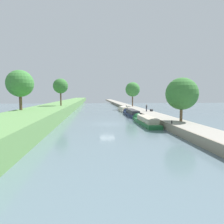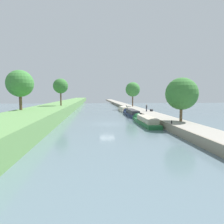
{
  "view_description": "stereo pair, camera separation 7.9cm",
  "coord_description": "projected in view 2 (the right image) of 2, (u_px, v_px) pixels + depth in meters",
  "views": [
    {
      "loc": [
        -2.43,
        -34.38,
        5.09
      ],
      "look_at": [
        1.93,
        11.79,
        1.0
      ],
      "focal_mm": 32.32,
      "sensor_mm": 36.0,
      "label": 1
    },
    {
      "loc": [
        -2.35,
        -34.38,
        5.09
      ],
      "look_at": [
        1.93,
        11.79,
        1.0
      ],
      "focal_mm": 32.32,
      "sensor_mm": 36.0,
      "label": 2
    }
  ],
  "objects": [
    {
      "name": "narrowboat_navy",
      "position": [
        131.0,
        113.0,
        48.13
      ],
      "size": [
        1.98,
        13.68,
        2.13
      ],
      "color": "#141E42",
      "rests_on": "ground_plane"
    },
    {
      "name": "tree_rightbank_near",
      "position": [
        182.0,
        94.0,
        30.08
      ],
      "size": [
        4.81,
        4.81,
        6.55
      ],
      "color": "brown",
      "rests_on": "right_towpath"
    },
    {
      "name": "person_walking",
      "position": [
        147.0,
        108.0,
        47.59
      ],
      "size": [
        0.34,
        0.34,
        1.66
      ],
      "color": "#282D42",
      "rests_on": "right_towpath"
    },
    {
      "name": "mooring_bollard_near",
      "position": [
        172.0,
        122.0,
        27.91
      ],
      "size": [
        0.16,
        0.16,
        0.45
      ],
      "color": "black",
      "rests_on": "right_towpath"
    },
    {
      "name": "left_grassy_bank",
      "position": [
        34.0,
        118.0,
        33.54
      ],
      "size": [
        8.09,
        260.0,
        2.33
      ],
      "color": "#5B894C",
      "rests_on": "ground_plane"
    },
    {
      "name": "narrowboat_cream",
      "position": [
        123.0,
        109.0,
        60.97
      ],
      "size": [
        1.86,
        10.57,
        2.0
      ],
      "color": "beige",
      "rests_on": "ground_plane"
    },
    {
      "name": "mooring_bollard_far",
      "position": [
        127.0,
        106.0,
        65.64
      ],
      "size": [
        0.16,
        0.16,
        0.45
      ],
      "color": "black",
      "rests_on": "right_towpath"
    },
    {
      "name": "right_towpath",
      "position": [
        164.0,
        120.0,
        35.65
      ],
      "size": [
        3.91,
        260.0,
        1.03
      ],
      "color": "gray",
      "rests_on": "ground_plane"
    },
    {
      "name": "tree_leftbank_downstream",
      "position": [
        61.0,
        86.0,
        48.34
      ],
      "size": [
        3.56,
        3.56,
        6.52
      ],
      "color": "brown",
      "rests_on": "left_grassy_bank"
    },
    {
      "name": "tree_leftbank_upstream",
      "position": [
        20.0,
        84.0,
        34.97
      ],
      "size": [
        4.66,
        4.66,
        6.96
      ],
      "color": "brown",
      "rests_on": "left_grassy_bank"
    },
    {
      "name": "park_bench",
      "position": [
        151.0,
        110.0,
        48.52
      ],
      "size": [
        0.44,
        1.5,
        0.47
      ],
      "color": "#333338",
      "rests_on": "right_towpath"
    },
    {
      "name": "stone_quay",
      "position": [
        153.0,
        120.0,
        35.46
      ],
      "size": [
        0.25,
        260.0,
        1.08
      ],
      "color": "gray",
      "rests_on": "ground_plane"
    },
    {
      "name": "narrowboat_green",
      "position": [
        145.0,
        121.0,
        34.59
      ],
      "size": [
        2.11,
        11.97,
        2.11
      ],
      "color": "#1E6033",
      "rests_on": "ground_plane"
    },
    {
      "name": "tree_rightbank_midnear",
      "position": [
        133.0,
        89.0,
        67.18
      ],
      "size": [
        4.81,
        4.81,
        8.08
      ],
      "color": "brown",
      "rests_on": "right_towpath"
    },
    {
      "name": "ground_plane",
      "position": [
        107.0,
        124.0,
        34.77
      ],
      "size": [
        160.0,
        160.0,
        0.0
      ],
      "primitive_type": "plane",
      "color": "slate"
    }
  ]
}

